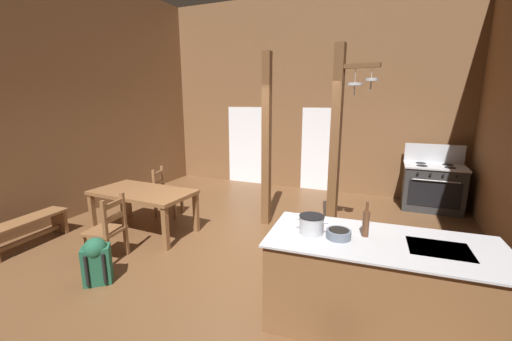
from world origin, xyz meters
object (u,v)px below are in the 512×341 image
object	(u,v)px
bench_along_left_wall	(27,228)
bottle_tall_on_counter	(366,223)
backpack	(96,259)
kitchen_island	(379,285)
ladderback_chair_by_post	(108,230)
dining_table	(143,196)
ladderback_chair_near_window	(166,193)
stockpot_on_counter	(312,224)
mixing_bowl_on_counter	(339,234)
stove_range	(432,187)

from	to	relation	value
bench_along_left_wall	bottle_tall_on_counter	xyz separation A→B (m)	(4.93, 0.20, 0.77)
bench_along_left_wall	backpack	size ratio (longest dim) A/B	2.06
kitchen_island	bench_along_left_wall	bearing A→B (deg)	-178.32
ladderback_chair_by_post	bench_along_left_wall	bearing A→B (deg)	-174.03
dining_table	ladderback_chair_by_post	distance (m)	1.01
kitchen_island	bottle_tall_on_counter	bearing A→B (deg)	163.89
ladderback_chair_near_window	stockpot_on_counter	world-z (taller)	stockpot_on_counter
mixing_bowl_on_counter	stove_range	bearing A→B (deg)	73.33
dining_table	bench_along_left_wall	world-z (taller)	dining_table
kitchen_island	ladderback_chair_by_post	world-z (taller)	ladderback_chair_by_post
stove_range	dining_table	xyz separation A→B (m)	(-4.68, -3.24, 0.17)
stockpot_on_counter	bench_along_left_wall	bearing A→B (deg)	-179.14
kitchen_island	bottle_tall_on_counter	distance (m)	0.63
backpack	dining_table	bearing A→B (deg)	110.62
stove_range	ladderback_chair_by_post	world-z (taller)	stove_range
bench_along_left_wall	bottle_tall_on_counter	world-z (taller)	bottle_tall_on_counter
stove_range	kitchen_island	bearing A→B (deg)	-101.97
ladderback_chair_by_post	mixing_bowl_on_counter	distance (m)	3.21
stove_range	backpack	xyz separation A→B (m)	(-4.13, -4.71, -0.17)
kitchen_island	bottle_tall_on_counter	xyz separation A→B (m)	(-0.17, 0.05, 0.60)
stockpot_on_counter	ladderback_chair_by_post	bearing A→B (deg)	178.16
bottle_tall_on_counter	stockpot_on_counter	bearing A→B (deg)	-165.31
ladderback_chair_by_post	mixing_bowl_on_counter	xyz separation A→B (m)	(3.17, -0.11, 0.52)
backpack	ladderback_chair_by_post	bearing A→B (deg)	124.02
stove_range	ladderback_chair_by_post	xyz separation A→B (m)	(-4.46, -4.21, -0.03)
dining_table	bench_along_left_wall	bearing A→B (deg)	-139.19
bench_along_left_wall	stockpot_on_counter	bearing A→B (deg)	0.86
ladderback_chair_by_post	backpack	bearing A→B (deg)	-55.98
dining_table	ladderback_chair_by_post	bearing A→B (deg)	-77.45
dining_table	mixing_bowl_on_counter	xyz separation A→B (m)	(3.39, -1.08, 0.32)
kitchen_island	dining_table	distance (m)	3.91
ladderback_chair_by_post	backpack	world-z (taller)	ladderback_chair_by_post
stove_range	ladderback_chair_near_window	world-z (taller)	stove_range
bottle_tall_on_counter	mixing_bowl_on_counter	bearing A→B (deg)	-147.81
ladderback_chair_near_window	kitchen_island	bearing A→B (deg)	-24.39
dining_table	ladderback_chair_by_post	world-z (taller)	ladderback_chair_by_post
ladderback_chair_by_post	bottle_tall_on_counter	world-z (taller)	bottle_tall_on_counter
mixing_bowl_on_counter	ladderback_chair_by_post	bearing A→B (deg)	178.05
stove_range	dining_table	world-z (taller)	stove_range
stockpot_on_counter	bottle_tall_on_counter	bearing A→B (deg)	14.69
kitchen_island	ladderback_chair_by_post	xyz separation A→B (m)	(-3.57, 0.01, -0.01)
stove_range	mixing_bowl_on_counter	distance (m)	4.53
ladderback_chair_by_post	backpack	size ratio (longest dim) A/B	1.59
stove_range	bottle_tall_on_counter	size ratio (longest dim) A/B	3.78
stockpot_on_counter	mixing_bowl_on_counter	size ratio (longest dim) A/B	1.35
dining_table	backpack	world-z (taller)	dining_table
backpack	ladderback_chair_near_window	bearing A→B (deg)	107.95
kitchen_island	stockpot_on_counter	xyz separation A→B (m)	(-0.67, -0.08, 0.56)
stockpot_on_counter	kitchen_island	bearing A→B (deg)	7.13
stove_range	mixing_bowl_on_counter	world-z (taller)	stove_range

